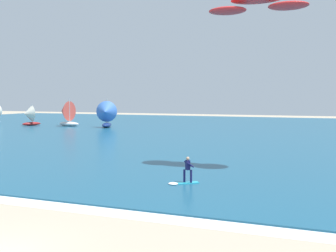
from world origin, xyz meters
The scene contains 7 objects.
ocean centered at (0.00, 51.82, 0.05)m, with size 160.00×90.00×0.10m, color navy.
shoreline_foam centered at (1.47, 6.89, 0.01)m, with size 69.98×2.63×0.01m, color white.
kitesurfer centered at (2.81, 13.04, 0.70)m, with size 1.90×1.63×1.67m.
kite centered at (6.14, 19.59, 12.18)m, with size 7.27×2.48×1.10m.
sailboat_anchored_offshore centered at (-24.15, 50.57, 2.49)m, with size 4.13×4.65×5.22m.
sailboat_leading centered at (-39.97, 49.48, 2.01)m, with size 3.32×3.73×4.17m.
sailboat_heeled_over centered at (-32.92, 51.23, 2.46)m, with size 4.43×3.77×5.14m.
Camera 1 is at (10.40, -9.99, 5.50)m, focal length 42.08 mm.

